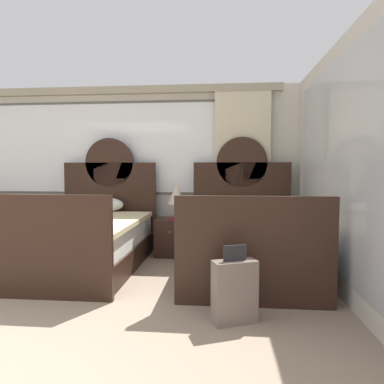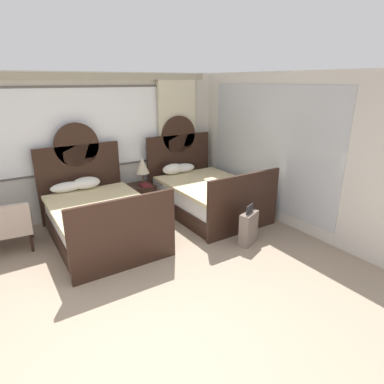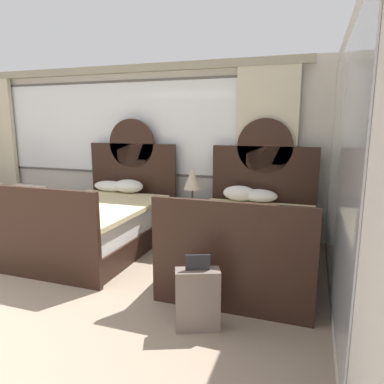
% 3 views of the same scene
% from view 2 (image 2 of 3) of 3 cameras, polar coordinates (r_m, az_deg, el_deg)
% --- Properties ---
extents(ground_plane, '(24.00, 24.00, 0.00)m').
position_cam_2_polar(ground_plane, '(3.59, -7.64, -26.39)').
color(ground_plane, gray).
extents(wall_back_window, '(6.96, 0.22, 2.70)m').
position_cam_2_polar(wall_back_window, '(6.40, -23.60, 7.46)').
color(wall_back_window, beige).
rests_on(wall_back_window, ground_plane).
extents(wall_right_mirror, '(0.08, 4.50, 2.70)m').
position_cam_2_polar(wall_right_mirror, '(6.14, 15.36, 7.15)').
color(wall_right_mirror, beige).
rests_on(wall_right_mirror, ground_plane).
extents(bed_near_window, '(1.53, 2.24, 1.84)m').
position_cam_2_polar(bed_near_window, '(5.63, -15.94, -4.29)').
color(bed_near_window, black).
rests_on(bed_near_window, ground_plane).
extents(bed_near_mirror, '(1.53, 2.24, 1.84)m').
position_cam_2_polar(bed_near_mirror, '(6.51, 2.40, -0.35)').
color(bed_near_mirror, black).
rests_on(bed_near_mirror, ground_plane).
extents(nightstand_between_beds, '(0.48, 0.51, 0.56)m').
position_cam_2_polar(nightstand_between_beds, '(6.65, -8.93, -1.07)').
color(nightstand_between_beds, black).
rests_on(nightstand_between_beds, ground_plane).
extents(table_lamp_on_nightstand, '(0.27, 0.27, 0.55)m').
position_cam_2_polar(table_lamp_on_nightstand, '(6.50, -8.73, 4.60)').
color(table_lamp_on_nightstand, brown).
rests_on(table_lamp_on_nightstand, nightstand_between_beds).
extents(book_on_nightstand, '(0.18, 0.26, 0.03)m').
position_cam_2_polar(book_on_nightstand, '(6.49, -8.25, 1.24)').
color(book_on_nightstand, maroon).
rests_on(book_on_nightstand, nightstand_between_beds).
extents(armchair_by_window_left, '(0.70, 0.70, 0.81)m').
position_cam_2_polar(armchair_by_window_left, '(5.77, -29.51, -4.99)').
color(armchair_by_window_left, '#B29E8E').
rests_on(armchair_by_window_left, ground_plane).
extents(suitcase_on_floor, '(0.41, 0.29, 0.68)m').
position_cam_2_polar(suitcase_on_floor, '(5.36, 9.92, -6.28)').
color(suitcase_on_floor, '#75665B').
rests_on(suitcase_on_floor, ground_plane).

